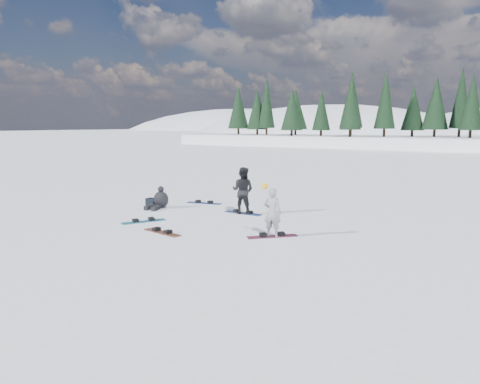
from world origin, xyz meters
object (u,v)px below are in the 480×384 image
object	(u,v)px
snowboarder_man	(243,191)
gear_bag	(152,202)
snowboarder_woman	(272,212)
snowboard_loose_a	(144,222)
snowboard_loose_c	(204,203)
seated_rider	(160,200)
snowboard_loose_b	(162,232)

from	to	relation	value
snowboarder_man	gear_bag	bearing A→B (deg)	-3.30
snowboarder_woman	snowboard_loose_a	world-z (taller)	snowboarder_woman
snowboard_loose_c	snowboard_loose_a	bearing A→B (deg)	-95.62
snowboarder_woman	snowboard_loose_c	size ratio (longest dim) A/B	1.07
snowboarder_man	snowboard_loose_c	bearing A→B (deg)	-32.31
seated_rider	gear_bag	size ratio (longest dim) A/B	2.43
snowboarder_woman	gear_bag	size ratio (longest dim) A/B	3.55
snowboard_loose_b	snowboarder_man	bearing A→B (deg)	94.48
snowboarder_woman	snowboard_loose_c	world-z (taller)	snowboarder_woman
snowboarder_man	snowboard_loose_a	size ratio (longest dim) A/B	1.16
snowboard_loose_b	snowboard_loose_c	world-z (taller)	same
seated_rider	gear_bag	world-z (taller)	seated_rider
snowboarder_woman	seated_rider	bearing A→B (deg)	-25.58
gear_bag	snowboarder_man	bearing A→B (deg)	8.28
snowboarder_woman	gear_bag	bearing A→B (deg)	-26.05
snowboarder_man	snowboard_loose_b	size ratio (longest dim) A/B	1.16
snowboard_loose_c	seated_rider	bearing A→B (deg)	-126.84
snowboarder_man	snowboarder_woman	bearing A→B (deg)	125.05
seated_rider	snowboard_loose_c	bearing A→B (deg)	53.14
snowboard_loose_b	gear_bag	bearing A→B (deg)	147.18
snowboard_loose_b	snowboard_loose_a	bearing A→B (deg)	162.19
snowboard_loose_c	gear_bag	bearing A→B (deg)	-147.08
seated_rider	snowboard_loose_c	size ratio (longest dim) A/B	0.73
gear_bag	snowboard_loose_c	bearing A→B (deg)	46.48
seated_rider	snowboard_loose_b	world-z (taller)	seated_rider
snowboard_loose_a	snowboard_loose_b	world-z (taller)	same
seated_rider	snowboard_loose_a	size ratio (longest dim) A/B	0.73
snowboard_loose_a	snowboard_loose_c	world-z (taller)	same
gear_bag	snowboard_loose_a	distance (m)	3.25
snowboard_loose_b	snowboard_loose_c	bearing A→B (deg)	123.73
seated_rider	snowboard_loose_b	size ratio (longest dim) A/B	0.73
snowboarder_woman	snowboard_loose_b	world-z (taller)	snowboarder_woman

